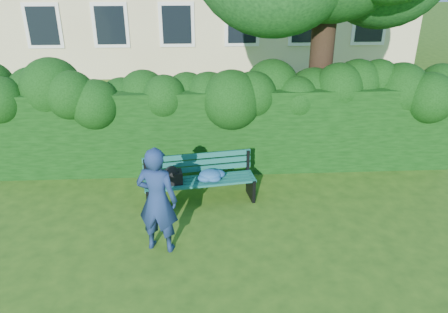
{
  "coord_description": "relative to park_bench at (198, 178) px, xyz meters",
  "views": [
    {
      "loc": [
        -0.41,
        -6.6,
        4.26
      ],
      "look_at": [
        0.0,
        0.6,
        0.95
      ],
      "focal_mm": 35.0,
      "sensor_mm": 36.0,
      "label": 1
    }
  ],
  "objects": [
    {
      "name": "ground",
      "position": [
        0.49,
        -0.65,
        -0.5
      ],
      "size": [
        80.0,
        80.0,
        0.0
      ],
      "primitive_type": "plane",
      "color": "#274A13",
      "rests_on": "ground"
    },
    {
      "name": "man_reading",
      "position": [
        -0.61,
        -1.44,
        0.38
      ],
      "size": [
        0.73,
        0.58,
        1.75
      ],
      "primitive_type": "imported",
      "rotation": [
        0.0,
        0.0,
        2.86
      ],
      "color": "navy",
      "rests_on": "ground"
    },
    {
      "name": "park_bench",
      "position": [
        0.0,
        0.0,
        0.0
      ],
      "size": [
        2.12,
        0.86,
        0.89
      ],
      "rotation": [
        0.0,
        0.0,
        0.15
      ],
      "color": "#0F4C45",
      "rests_on": "ground"
    },
    {
      "name": "hedge",
      "position": [
        0.49,
        1.55,
        0.4
      ],
      "size": [
        10.0,
        1.0,
        1.8
      ],
      "color": "black",
      "rests_on": "ground"
    }
  ]
}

